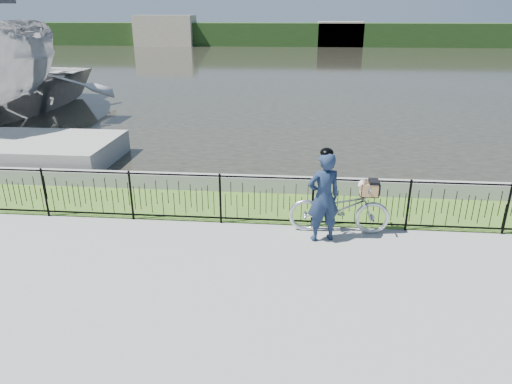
# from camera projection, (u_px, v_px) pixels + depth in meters

# --- Properties ---
(ground) EXTENTS (120.00, 120.00, 0.00)m
(ground) POSITION_uv_depth(u_px,v_px,m) (260.00, 261.00, 8.57)
(ground) COLOR gray
(ground) RESTS_ON ground
(grass_strip) EXTENTS (60.00, 2.00, 0.01)m
(grass_strip) POSITION_uv_depth(u_px,v_px,m) (269.00, 206.00, 10.97)
(grass_strip) COLOR #456C22
(grass_strip) RESTS_ON ground
(water) EXTENTS (120.00, 120.00, 0.00)m
(water) POSITION_uv_depth(u_px,v_px,m) (292.00, 67.00, 39.13)
(water) COLOR #28271E
(water) RESTS_ON ground
(quay_wall) EXTENTS (60.00, 0.30, 0.40)m
(quay_wall) POSITION_uv_depth(u_px,v_px,m) (271.00, 184.00, 11.83)
(quay_wall) COLOR gray
(quay_wall) RESTS_ON ground
(fence) EXTENTS (14.00, 0.06, 1.15)m
(fence) POSITION_uv_depth(u_px,v_px,m) (266.00, 200.00, 9.84)
(fence) COLOR black
(fence) RESTS_ON ground
(far_treeline) EXTENTS (120.00, 6.00, 3.00)m
(far_treeline) POSITION_uv_depth(u_px,v_px,m) (296.00, 34.00, 63.59)
(far_treeline) COLOR #203B16
(far_treeline) RESTS_ON ground
(far_building_left) EXTENTS (8.00, 4.00, 4.00)m
(far_building_left) POSITION_uv_depth(u_px,v_px,m) (165.00, 31.00, 63.08)
(far_building_left) COLOR #A49883
(far_building_left) RESTS_ON ground
(far_building_right) EXTENTS (6.00, 3.00, 3.20)m
(far_building_right) POSITION_uv_depth(u_px,v_px,m) (340.00, 34.00, 61.65)
(far_building_right) COLOR #A49883
(far_building_right) RESTS_ON ground
(bicycle_rig) EXTENTS (2.09, 0.73, 1.20)m
(bicycle_rig) POSITION_uv_depth(u_px,v_px,m) (340.00, 207.00, 9.53)
(bicycle_rig) COLOR silver
(bicycle_rig) RESTS_ON ground
(cyclist) EXTENTS (0.79, 0.65, 1.94)m
(cyclist) POSITION_uv_depth(u_px,v_px,m) (324.00, 196.00, 9.05)
(cyclist) COLOR #16243F
(cyclist) RESTS_ON ground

